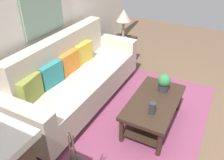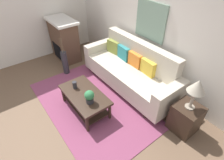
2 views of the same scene
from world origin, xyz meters
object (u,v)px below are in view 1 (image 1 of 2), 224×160
object	(u,v)px
throw_pillow_mustard	(83,53)
coffee_table	(154,107)
couch	(77,79)
throw_pillow_teal	(51,75)
framed_painting	(43,6)
throw_pillow_orange	(68,63)
throw_pillow_olive	(30,89)
side_table	(123,51)
potted_plant_tabletop	(164,82)
tabletop_vase	(152,108)
table_lamp	(124,17)

from	to	relation	value
throw_pillow_mustard	coffee_table	distance (m)	1.45
couch	throw_pillow_teal	bearing A→B (deg)	162.43
throw_pillow_teal	framed_painting	size ratio (longest dim) A/B	0.46
throw_pillow_orange	coffee_table	world-z (taller)	throw_pillow_orange
coffee_table	throw_pillow_orange	bearing A→B (deg)	91.38
throw_pillow_orange	coffee_table	size ratio (longest dim) A/B	0.33
throw_pillow_olive	side_table	xyz separation A→B (m)	(2.32, -0.19, -0.40)
throw_pillow_teal	potted_plant_tabletop	xyz separation A→B (m)	(0.69, -1.39, -0.11)
couch	tabletop_vase	bearing A→B (deg)	-100.13
throw_pillow_orange	potted_plant_tabletop	bearing A→B (deg)	-77.79
throw_pillow_teal	table_lamp	bearing A→B (deg)	-5.61
throw_pillow_mustard	tabletop_vase	distance (m)	1.55
framed_painting	tabletop_vase	bearing A→B (deg)	-97.48
throw_pillow_orange	tabletop_vase	world-z (taller)	throw_pillow_orange
throw_pillow_olive	table_lamp	size ratio (longest dim) A/B	0.63
throw_pillow_teal	framed_painting	xyz separation A→B (m)	(0.39, 0.34, 0.79)
throw_pillow_orange	tabletop_vase	xyz separation A→B (m)	(-0.23, -1.41, -0.18)
couch	throw_pillow_orange	xyz separation A→B (m)	(0.00, 0.12, 0.25)
coffee_table	framed_painting	size ratio (longest dim) A/B	1.41
throw_pillow_olive	throw_pillow_mustard	xyz separation A→B (m)	(1.18, 0.00, 0.00)
throw_pillow_olive	framed_painting	bearing A→B (deg)	23.50
throw_pillow_orange	potted_plant_tabletop	world-z (taller)	throw_pillow_orange
throw_pillow_orange	throw_pillow_mustard	bearing A→B (deg)	0.00
throw_pillow_olive	throw_pillow_teal	world-z (taller)	same
couch	throw_pillow_orange	distance (m)	0.28
side_table	throw_pillow_teal	bearing A→B (deg)	174.39
coffee_table	throw_pillow_olive	bearing A→B (deg)	121.04
throw_pillow_mustard	potted_plant_tabletop	distance (m)	1.40
table_lamp	throw_pillow_orange	bearing A→B (deg)	172.97
couch	framed_painting	world-z (taller)	framed_painting
potted_plant_tabletop	framed_painting	size ratio (longest dim) A/B	0.34
couch	side_table	size ratio (longest dim) A/B	4.40
throw_pillow_olive	throw_pillow_mustard	distance (m)	1.18
table_lamp	throw_pillow_olive	bearing A→B (deg)	175.33
throw_pillow_orange	coffee_table	bearing A→B (deg)	-88.62
throw_pillow_olive	couch	bearing A→B (deg)	-8.99
couch	tabletop_vase	size ratio (longest dim) A/B	16.49
throw_pillow_mustard	table_lamp	bearing A→B (deg)	-9.42
tabletop_vase	side_table	bearing A→B (deg)	34.77
throw_pillow_teal	side_table	size ratio (longest dim) A/B	0.64
side_table	throw_pillow_olive	bearing A→B (deg)	175.33
couch	throw_pillow_orange	bearing A→B (deg)	90.00
throw_pillow_orange	throw_pillow_olive	bearing A→B (deg)	180.00
throw_pillow_orange	table_lamp	size ratio (longest dim) A/B	0.63
framed_painting	table_lamp	bearing A→B (deg)	-19.08
throw_pillow_mustard	coffee_table	size ratio (longest dim) A/B	0.33
throw_pillow_olive	throw_pillow_teal	size ratio (longest dim) A/B	1.00
coffee_table	potted_plant_tabletop	distance (m)	0.37
couch	throw_pillow_mustard	bearing A→B (deg)	17.57
potted_plant_tabletop	framed_painting	bearing A→B (deg)	99.86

